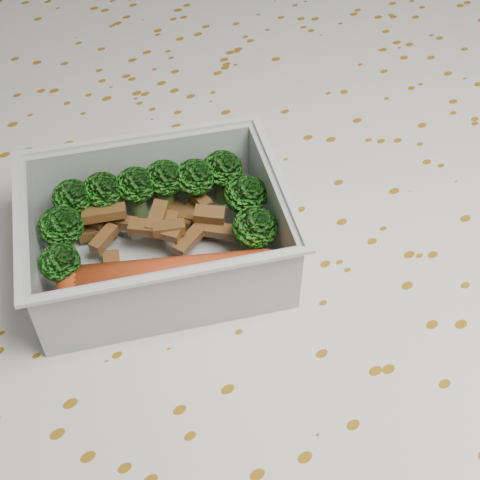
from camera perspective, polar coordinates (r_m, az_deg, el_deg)
dining_table at (r=0.57m, az=0.91°, el=-7.63°), size 1.40×0.90×0.75m
tablecloth at (r=0.53m, az=0.98°, el=-4.47°), size 1.46×0.96×0.19m
lunch_container at (r=0.48m, az=-6.99°, el=0.02°), size 0.22×0.20×0.06m
broccoli_florets at (r=0.49m, az=-6.97°, el=3.27°), size 0.17×0.13×0.05m
meat_pile at (r=0.50m, az=-7.04°, el=1.35°), size 0.11×0.10×0.03m
sausage at (r=0.46m, az=-5.76°, el=-3.19°), size 0.14×0.09×0.03m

